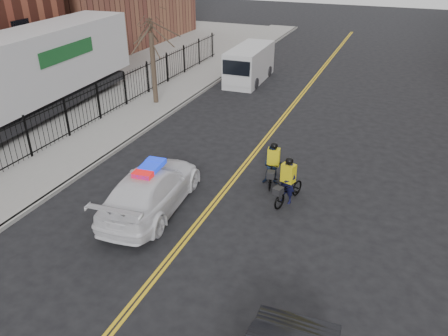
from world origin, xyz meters
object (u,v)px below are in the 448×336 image
police_cruiser (151,189)px  cargo_van (249,65)px  semi_trailer (33,70)px  cyclist_far (273,168)px  cyclist_near (287,187)px

police_cruiser → cargo_van: size_ratio=1.00×
police_cruiser → semi_trailer: bearing=-34.0°
semi_trailer → cyclist_far: 14.44m
semi_trailer → cyclist_far: (14.10, -2.44, -1.89)m
cargo_van → semi_trailer: (-8.41, -10.72, 1.47)m
cargo_van → cyclist_near: 15.72m
cargo_van → cyclist_near: (6.57, -14.27, -0.49)m
cyclist_far → police_cruiser: bearing=-145.4°
semi_trailer → police_cruiser: bearing=-32.6°
cargo_van → semi_trailer: 13.71m
semi_trailer → cyclist_near: size_ratio=7.50×
cyclist_far → cargo_van: bearing=104.3°
police_cruiser → semi_trailer: 12.20m
semi_trailer → cyclist_near: 15.53m
cargo_van → cyclist_near: size_ratio=2.82×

